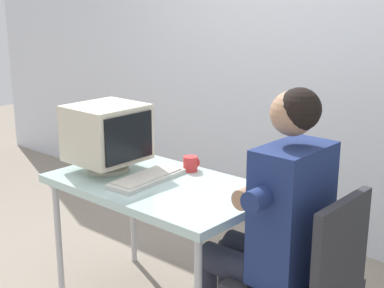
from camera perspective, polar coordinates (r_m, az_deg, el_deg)
name	(u,v)px	position (r m, az deg, el deg)	size (l,w,h in m)	color
wall_back	(344,27)	(3.70, 15.61, 11.76)	(8.00, 0.10, 3.00)	silver
desk	(159,192)	(2.89, -3.52, -5.06)	(1.17, 0.69, 0.74)	#B7B7BC
crt_monitor	(107,134)	(3.04, -8.88, 1.08)	(0.37, 0.38, 0.37)	beige
keyboard	(147,178)	(2.89, -4.74, -3.58)	(0.21, 0.47, 0.03)	silver
office_chair	(307,279)	(2.47, 11.97, -13.65)	(0.47, 0.47, 0.91)	#4C4C51
person_seated	(272,222)	(2.47, 8.36, -8.09)	(0.69, 0.58, 1.33)	navy
desk_mug	(191,164)	(3.04, -0.12, -2.07)	(0.08, 0.09, 0.08)	red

